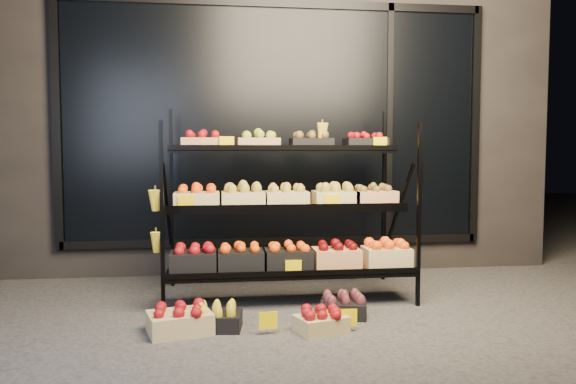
{
  "coord_description": "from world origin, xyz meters",
  "views": [
    {
      "loc": [
        -0.61,
        -4.18,
        1.26
      ],
      "look_at": [
        -0.0,
        0.55,
        0.92
      ],
      "focal_mm": 35.0,
      "sensor_mm": 36.0,
      "label": 1
    }
  ],
  "objects": [
    {
      "name": "floor_crate_midleft",
      "position": [
        -0.61,
        -0.24,
        0.08
      ],
      "size": [
        0.37,
        0.3,
        0.18
      ],
      "rotation": [
        0.0,
        0.0,
        -0.13
      ],
      "color": "black",
      "rests_on": "ground"
    },
    {
      "name": "display_rack",
      "position": [
        -0.01,
        0.6,
        0.79
      ],
      "size": [
        2.18,
        1.02,
        1.66
      ],
      "color": "black",
      "rests_on": "ground"
    },
    {
      "name": "building",
      "position": [
        0.0,
        2.59,
        1.75
      ],
      "size": [
        6.0,
        2.08,
        3.5
      ],
      "color": "#2D2826",
      "rests_on": "ground"
    },
    {
      "name": "ground",
      "position": [
        0.0,
        0.0,
        0.0
      ],
      "size": [
        24.0,
        24.0,
        0.0
      ],
      "primitive_type": "plane",
      "color": "#514F4C",
      "rests_on": "ground"
    },
    {
      "name": "tag_floor_b",
      "position": [
        0.3,
        -0.4,
        0.06
      ],
      "size": [
        0.13,
        0.01,
        0.12
      ],
      "primitive_type": "cube",
      "color": "#E9C400",
      "rests_on": "ground"
    },
    {
      "name": "floor_crate_left",
      "position": [
        -0.87,
        -0.28,
        0.1
      ],
      "size": [
        0.49,
        0.41,
        0.21
      ],
      "rotation": [
        0.0,
        0.0,
        0.27
      ],
      "color": "#DCC47F",
      "rests_on": "ground"
    },
    {
      "name": "floor_crate_midright",
      "position": [
        0.11,
        -0.39,
        0.08
      ],
      "size": [
        0.4,
        0.34,
        0.18
      ],
      "rotation": [
        0.0,
        0.0,
        0.33
      ],
      "color": "#DCC47F",
      "rests_on": "ground"
    },
    {
      "name": "tag_floor_a",
      "position": [
        -0.26,
        -0.4,
        0.06
      ],
      "size": [
        0.13,
        0.01,
        0.12
      ],
      "primitive_type": "cube",
      "color": "#E9C400",
      "rests_on": "ground"
    },
    {
      "name": "floor_crate_right",
      "position": [
        0.35,
        -0.05,
        0.09
      ],
      "size": [
        0.4,
        0.33,
        0.18
      ],
      "rotation": [
        0.0,
        0.0,
        -0.24
      ],
      "color": "black",
      "rests_on": "ground"
    }
  ]
}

